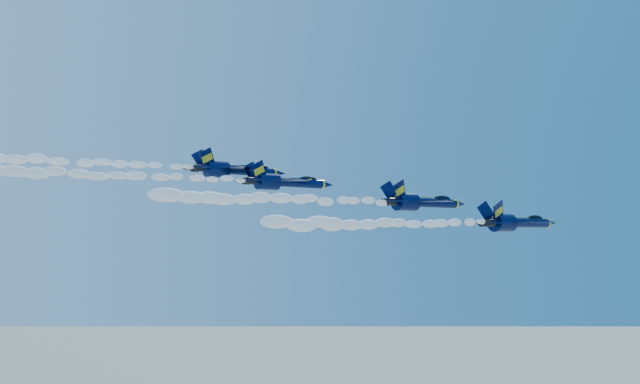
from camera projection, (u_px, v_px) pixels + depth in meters
jet_lead at (517, 222)px, 86.35m from camera, size 16.04×13.16×5.96m
smoke_trail_jet_lead at (390, 223)px, 72.40m from camera, size 33.80×1.66×1.49m
jet_second at (422, 202)px, 92.05m from camera, size 16.71×13.71×6.21m
smoke_trail_jet_second at (285, 199)px, 77.94m from camera, size 33.80×1.73×1.56m
jet_third at (286, 182)px, 91.14m from camera, size 15.52×12.73×5.77m
smoke_trail_jet_third at (126, 176)px, 77.32m from camera, size 33.80×1.60×1.44m
jet_fourth at (236, 170)px, 91.54m from camera, size 15.52×12.73×5.77m
smoke_trail_jet_fourth at (68, 161)px, 77.72m from camera, size 33.80×1.61×1.44m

